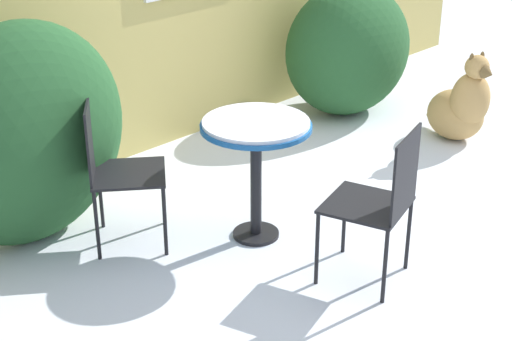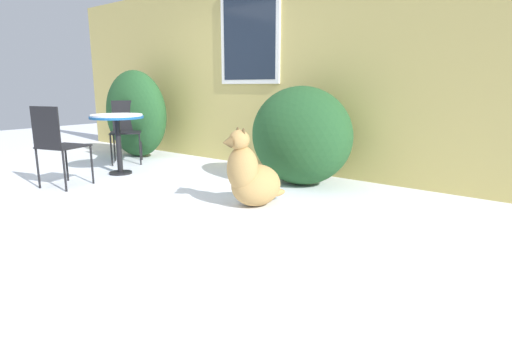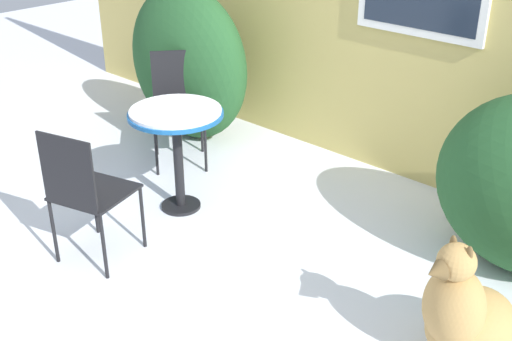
{
  "view_description": "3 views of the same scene",
  "coord_description": "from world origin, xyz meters",
  "px_view_note": "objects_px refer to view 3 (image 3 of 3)",
  "views": [
    {
      "loc": [
        -3.95,
        -2.55,
        2.54
      ],
      "look_at": [
        -0.75,
        0.56,
        0.47
      ],
      "focal_mm": 55.0,
      "sensor_mm": 36.0,
      "label": 1
    },
    {
      "loc": [
        3.97,
        -2.49,
        1.17
      ],
      "look_at": [
        1.62,
        0.53,
        0.36
      ],
      "focal_mm": 28.0,
      "sensor_mm": 36.0,
      "label": 2
    },
    {
      "loc": [
        2.59,
        -2.2,
        2.45
      ],
      "look_at": [
        0.0,
        0.6,
        0.55
      ],
      "focal_mm": 45.0,
      "sensor_mm": 36.0,
      "label": 3
    }
  ],
  "objects_px": {
    "patio_table": "(176,126)",
    "patio_chair_near_table": "(178,102)",
    "dog": "(465,316)",
    "patio_chair_far_side": "(85,190)"
  },
  "relations": [
    {
      "from": "patio_table",
      "to": "patio_chair_near_table",
      "type": "xyz_separation_m",
      "value": [
        -0.66,
        0.57,
        -0.14
      ]
    },
    {
      "from": "patio_chair_near_table",
      "to": "dog",
      "type": "distance_m",
      "value": 3.08
    },
    {
      "from": "patio_table",
      "to": "patio_chair_near_table",
      "type": "distance_m",
      "value": 0.88
    },
    {
      "from": "patio_chair_near_table",
      "to": "patio_chair_far_side",
      "type": "xyz_separation_m",
      "value": [
        0.77,
        -1.44,
        0.0
      ]
    },
    {
      "from": "patio_table",
      "to": "patio_chair_near_table",
      "type": "height_order",
      "value": "patio_chair_near_table"
    },
    {
      "from": "patio_table",
      "to": "dog",
      "type": "height_order",
      "value": "patio_table"
    },
    {
      "from": "patio_table",
      "to": "patio_chair_near_table",
      "type": "bearing_deg",
      "value": 138.96
    },
    {
      "from": "patio_table",
      "to": "dog",
      "type": "xyz_separation_m",
      "value": [
        2.34,
        -0.08,
        -0.38
      ]
    },
    {
      "from": "patio_chair_near_table",
      "to": "dog",
      "type": "height_order",
      "value": "patio_chair_near_table"
    },
    {
      "from": "patio_chair_near_table",
      "to": "dog",
      "type": "bearing_deg",
      "value": -63.73
    }
  ]
}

